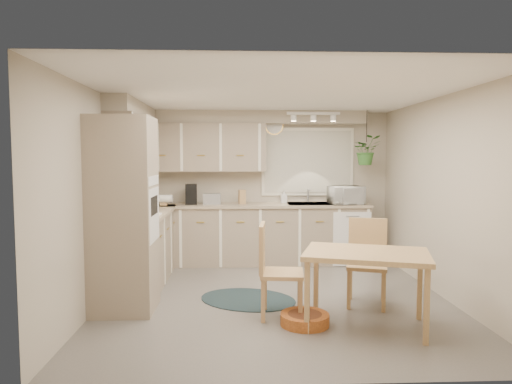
% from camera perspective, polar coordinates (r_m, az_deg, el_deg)
% --- Properties ---
extents(floor, '(4.20, 4.20, 0.00)m').
position_cam_1_polar(floor, '(5.58, 2.42, -13.04)').
color(floor, '#645D58').
rests_on(floor, ground).
extents(ceiling, '(4.20, 4.20, 0.00)m').
position_cam_1_polar(ceiling, '(5.38, 2.50, 12.16)').
color(ceiling, white).
rests_on(ceiling, wall_back).
extents(wall_back, '(4.00, 0.04, 2.40)m').
position_cam_1_polar(wall_back, '(7.44, 1.08, 0.72)').
color(wall_back, '#B1A692').
rests_on(wall_back, floor).
extents(wall_front, '(4.00, 0.04, 2.40)m').
position_cam_1_polar(wall_front, '(3.27, 5.60, -3.86)').
color(wall_front, '#B1A692').
rests_on(wall_front, floor).
extents(wall_left, '(0.04, 4.20, 2.40)m').
position_cam_1_polar(wall_left, '(5.55, -18.59, -0.72)').
color(wall_left, '#B1A692').
rests_on(wall_left, floor).
extents(wall_right, '(0.04, 4.20, 2.40)m').
position_cam_1_polar(wall_right, '(5.87, 22.31, -0.56)').
color(wall_right, '#B1A692').
rests_on(wall_right, floor).
extents(base_cab_left, '(0.60, 1.85, 0.90)m').
position_cam_1_polar(base_cab_left, '(6.42, -13.66, -6.71)').
color(base_cab_left, gray).
rests_on(base_cab_left, floor).
extents(base_cab_back, '(3.60, 0.60, 0.90)m').
position_cam_1_polar(base_cab_back, '(7.22, -0.38, -5.38)').
color(base_cab_back, gray).
rests_on(base_cab_back, floor).
extents(counter_left, '(0.64, 1.89, 0.04)m').
position_cam_1_polar(counter_left, '(6.35, -13.64, -2.55)').
color(counter_left, tan).
rests_on(counter_left, base_cab_left).
extents(counter_back, '(3.64, 0.64, 0.04)m').
position_cam_1_polar(counter_back, '(7.14, -0.38, -1.68)').
color(counter_back, tan).
rests_on(counter_back, base_cab_back).
extents(oven_stack, '(0.65, 0.65, 2.10)m').
position_cam_1_polar(oven_stack, '(5.12, -16.22, -2.76)').
color(oven_stack, gray).
rests_on(oven_stack, floor).
extents(wall_oven_face, '(0.02, 0.56, 0.58)m').
position_cam_1_polar(wall_oven_face, '(5.05, -12.69, -2.78)').
color(wall_oven_face, white).
rests_on(wall_oven_face, oven_stack).
extents(upper_cab_left, '(0.35, 2.00, 0.75)m').
position_cam_1_polar(upper_cab_left, '(6.46, -14.75, 5.59)').
color(upper_cab_left, gray).
rests_on(upper_cab_left, wall_left).
extents(upper_cab_back, '(2.00, 0.35, 0.75)m').
position_cam_1_polar(upper_cab_back, '(7.26, -6.77, 5.54)').
color(upper_cab_back, gray).
rests_on(upper_cab_back, wall_back).
extents(soffit_left, '(0.30, 2.00, 0.20)m').
position_cam_1_polar(soffit_left, '(6.49, -15.05, 9.78)').
color(soffit_left, '#B1A692').
rests_on(soffit_left, wall_left).
extents(soffit_back, '(3.60, 0.30, 0.20)m').
position_cam_1_polar(soffit_back, '(7.29, -0.43, 9.30)').
color(soffit_back, '#B1A692').
rests_on(soffit_back, wall_back).
extents(cooktop, '(0.52, 0.58, 0.02)m').
position_cam_1_polar(cooktop, '(5.79, -14.66, -2.98)').
color(cooktop, white).
rests_on(cooktop, counter_left).
extents(range_hood, '(0.40, 0.60, 0.14)m').
position_cam_1_polar(range_hood, '(5.75, -14.94, 1.53)').
color(range_hood, white).
rests_on(range_hood, upper_cab_left).
extents(window_blinds, '(1.40, 0.02, 1.00)m').
position_cam_1_polar(window_blinds, '(7.47, 6.47, 3.78)').
color(window_blinds, silver).
rests_on(window_blinds, wall_back).
extents(window_frame, '(1.50, 0.02, 1.10)m').
position_cam_1_polar(window_frame, '(7.48, 6.46, 3.78)').
color(window_frame, white).
rests_on(window_frame, wall_back).
extents(sink, '(0.70, 0.48, 0.10)m').
position_cam_1_polar(sink, '(7.24, 6.76, -1.78)').
color(sink, '#9C9FA4').
rests_on(sink, counter_back).
extents(dishwasher_front, '(0.58, 0.02, 0.83)m').
position_cam_1_polar(dishwasher_front, '(7.13, 11.91, -5.80)').
color(dishwasher_front, white).
rests_on(dishwasher_front, base_cab_back).
extents(track_light_bar, '(0.80, 0.04, 0.04)m').
position_cam_1_polar(track_light_bar, '(6.99, 7.19, 9.74)').
color(track_light_bar, white).
rests_on(track_light_bar, ceiling).
extents(wall_clock, '(0.30, 0.03, 0.30)m').
position_cam_1_polar(wall_clock, '(7.42, 2.27, 8.28)').
color(wall_clock, '#E9B252').
rests_on(wall_clock, wall_back).
extents(dining_table, '(1.36, 1.10, 0.75)m').
position_cam_1_polar(dining_table, '(4.72, 13.56, -11.70)').
color(dining_table, tan).
rests_on(dining_table, floor).
extents(chair_left, '(0.51, 0.51, 0.98)m').
position_cam_1_polar(chair_left, '(4.82, 3.28, -9.79)').
color(chair_left, tan).
rests_on(chair_left, floor).
extents(chair_back, '(0.56, 0.56, 0.97)m').
position_cam_1_polar(chair_back, '(5.32, 13.69, -8.63)').
color(chair_back, tan).
rests_on(chair_back, floor).
extents(braided_rug, '(1.40, 1.26, 0.01)m').
position_cam_1_polar(braided_rug, '(5.50, -1.03, -13.26)').
color(braided_rug, black).
rests_on(braided_rug, floor).
extents(pet_bed, '(0.53, 0.53, 0.11)m').
position_cam_1_polar(pet_bed, '(4.74, 6.11, -15.54)').
color(pet_bed, '#C26626').
rests_on(pet_bed, floor).
extents(microwave, '(0.55, 0.37, 0.35)m').
position_cam_1_polar(microwave, '(7.23, 11.19, -0.15)').
color(microwave, white).
rests_on(microwave, counter_back).
extents(soap_bottle, '(0.11, 0.22, 0.10)m').
position_cam_1_polar(soap_bottle, '(7.33, 3.49, -0.99)').
color(soap_bottle, white).
rests_on(soap_bottle, counter_back).
extents(hanging_plant, '(0.42, 0.47, 0.36)m').
position_cam_1_polar(hanging_plant, '(7.29, 13.62, 4.69)').
color(hanging_plant, '#366D2B').
rests_on(hanging_plant, ceiling).
extents(coffee_maker, '(0.20, 0.23, 0.32)m').
position_cam_1_polar(coffee_maker, '(7.17, -8.12, -0.28)').
color(coffee_maker, black).
rests_on(coffee_maker, counter_back).
extents(toaster, '(0.27, 0.16, 0.17)m').
position_cam_1_polar(toaster, '(7.17, -5.52, -0.85)').
color(toaster, '#9C9FA4').
rests_on(toaster, counter_back).
extents(knife_block, '(0.12, 0.12, 0.22)m').
position_cam_1_polar(knife_block, '(7.19, -1.75, -0.60)').
color(knife_block, tan).
rests_on(knife_block, counter_back).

